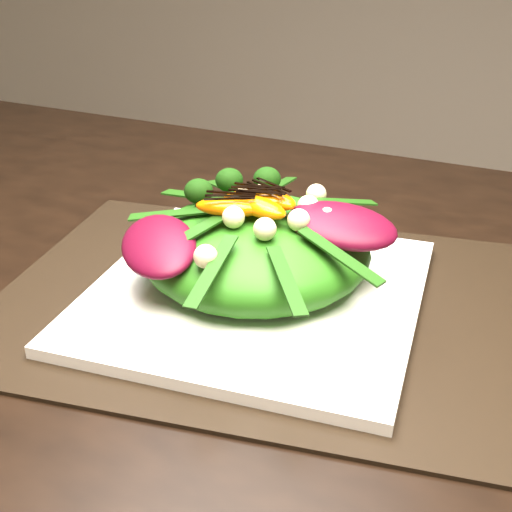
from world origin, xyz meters
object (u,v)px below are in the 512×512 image
at_px(lettuce_mound, 256,249).
at_px(placemat, 256,300).
at_px(plate_base, 256,293).
at_px(salad_bowl, 256,280).
at_px(orange_segment, 241,196).

bearing_deg(lettuce_mound, placemat, 0.00).
relative_size(placemat, plate_base, 1.61).
height_order(salad_bowl, orange_segment, orange_segment).
bearing_deg(lettuce_mound, plate_base, 0.00).
height_order(plate_base, lettuce_mound, lettuce_mound).
distance_m(placemat, lettuce_mound, 0.05).
bearing_deg(plate_base, orange_segment, 142.45).
distance_m(salad_bowl, orange_segment, 0.07).
xyz_separation_m(placemat, lettuce_mound, (0.00, 0.00, 0.05)).
xyz_separation_m(placemat, orange_segment, (-0.02, 0.02, 0.09)).
height_order(placemat, orange_segment, orange_segment).
xyz_separation_m(plate_base, salad_bowl, (0.00, 0.00, 0.01)).
bearing_deg(lettuce_mound, orange_segment, 142.45).
relative_size(placemat, lettuce_mound, 2.31).
xyz_separation_m(plate_base, orange_segment, (-0.02, 0.02, 0.08)).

